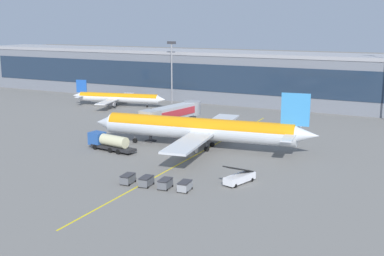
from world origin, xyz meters
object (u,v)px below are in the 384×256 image
object	(u,v)px
baggage_cart_2	(165,183)
baggage_cart_3	(185,186)
main_airliner	(200,129)
baggage_cart_1	(146,181)
baggage_cart_0	(128,179)
commuter_jet_far	(118,98)
belt_loader	(240,177)
fuel_tanker	(109,142)

from	to	relation	value
baggage_cart_2	baggage_cart_3	xyz separation A→B (m)	(3.18, 0.31, 0.00)
baggage_cart_2	baggage_cart_3	distance (m)	3.20
main_airliner	baggage_cart_1	distance (m)	24.88
baggage_cart_0	baggage_cart_1	world-z (taller)	same
baggage_cart_2	baggage_cart_0	bearing A→B (deg)	-174.43
main_airliner	baggage_cart_2	xyz separation A→B (m)	(5.95, -24.20, -3.25)
main_airliner	baggage_cart_1	world-z (taller)	main_airliner
baggage_cart_1	commuter_jet_far	size ratio (longest dim) A/B	0.10
belt_loader	baggage_cart_2	world-z (taller)	belt_loader
main_airliner	baggage_cart_2	bearing A→B (deg)	-76.18
main_airliner	commuter_jet_far	xyz separation A→B (m)	(-43.85, 34.55, -1.45)
fuel_tanker	commuter_jet_far	xyz separation A→B (m)	(-28.58, 43.89, 0.84)
fuel_tanker	commuter_jet_far	size ratio (longest dim) A/B	0.38
belt_loader	baggage_cart_1	size ratio (longest dim) A/B	2.51
baggage_cart_3	fuel_tanker	bearing A→B (deg)	149.21
belt_loader	baggage_cart_2	distance (m)	11.75
main_airliner	baggage_cart_2	distance (m)	25.13
main_airliner	belt_loader	distance (m)	22.85
fuel_tanker	belt_loader	world-z (taller)	belt_loader
baggage_cart_1	baggage_cart_2	xyz separation A→B (m)	(3.18, 0.31, 0.00)
main_airliner	baggage_cart_0	distance (m)	25.03
baggage_cart_1	baggage_cart_2	world-z (taller)	same
main_airliner	baggage_cart_3	xyz separation A→B (m)	(9.14, -23.89, -3.25)
main_airliner	belt_loader	world-z (taller)	main_airliner
baggage_cart_1	baggage_cart_2	size ratio (longest dim) A/B	1.00
baggage_cart_0	fuel_tanker	bearing A→B (deg)	133.82
baggage_cart_0	commuter_jet_far	xyz separation A→B (m)	(-43.43, 59.37, 1.80)
fuel_tanker	baggage_cart_1	bearing A→B (deg)	-40.06
belt_loader	baggage_cart_0	size ratio (longest dim) A/B	2.51
baggage_cart_2	baggage_cart_1	bearing A→B (deg)	-174.43
belt_loader	baggage_cart_1	xyz separation A→B (m)	(-12.36, -7.66, -0.21)
baggage_cart_0	baggage_cart_3	distance (m)	9.60
baggage_cart_0	main_airliner	bearing A→B (deg)	89.04
main_airliner	commuter_jet_far	world-z (taller)	main_airliner
belt_loader	commuter_jet_far	size ratio (longest dim) A/B	0.24
belt_loader	baggage_cart_0	xyz separation A→B (m)	(-15.54, -7.97, -0.21)
fuel_tanker	belt_loader	bearing A→B (deg)	-13.88
main_airliner	commuter_jet_far	size ratio (longest dim) A/B	1.58
fuel_tanker	main_airliner	bearing A→B (deg)	31.45
fuel_tanker	baggage_cart_1	distance (m)	23.59
main_airliner	fuel_tanker	world-z (taller)	main_airliner
baggage_cart_0	baggage_cart_2	world-z (taller)	same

